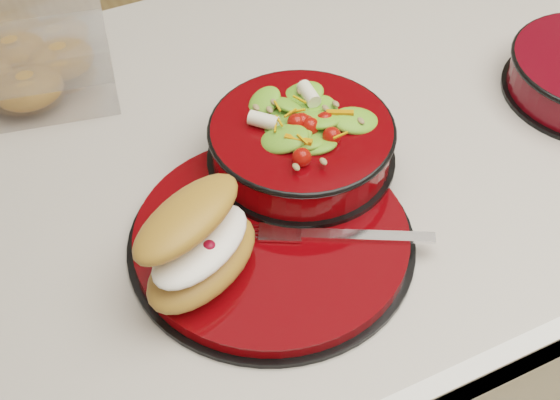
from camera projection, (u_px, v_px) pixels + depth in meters
name	position (u px, v px, depth m)	size (l,w,h in m)	color
island_counter	(337.00, 322.00, 1.30)	(1.24, 0.74, 0.90)	white
dinner_plate	(272.00, 238.00, 0.82)	(0.31, 0.31, 0.02)	black
salad_bowl	(301.00, 137.00, 0.87)	(0.22, 0.22, 0.09)	black
croissant	(198.00, 243.00, 0.75)	(0.16, 0.15, 0.09)	#B47637
fork	(340.00, 235.00, 0.81)	(0.17, 0.10, 0.00)	silver
pastry_box	(18.00, 61.00, 0.98)	(0.26, 0.21, 0.09)	white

